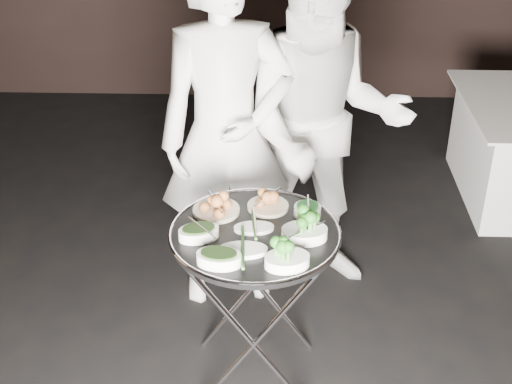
{
  "coord_description": "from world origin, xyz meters",
  "views": [
    {
      "loc": [
        0.22,
        -2.58,
        2.5
      ],
      "look_at": [
        0.13,
        0.09,
        0.95
      ],
      "focal_mm": 50.0,
      "sensor_mm": 36.0,
      "label": 1
    }
  ],
  "objects_px": {
    "tray_stand": "(255,302)",
    "serving_tray": "(255,234)",
    "waiter_right": "(323,126)",
    "waiter_left": "(227,137)"
  },
  "relations": [
    {
      "from": "tray_stand",
      "to": "serving_tray",
      "type": "xyz_separation_m",
      "value": [
        0.0,
        -0.0,
        0.37
      ]
    },
    {
      "from": "tray_stand",
      "to": "waiter_right",
      "type": "height_order",
      "value": "waiter_right"
    },
    {
      "from": "serving_tray",
      "to": "waiter_left",
      "type": "bearing_deg",
      "value": 103.01
    },
    {
      "from": "serving_tray",
      "to": "waiter_right",
      "type": "xyz_separation_m",
      "value": [
        0.32,
        0.83,
        0.12
      ]
    },
    {
      "from": "waiter_right",
      "to": "waiter_left",
      "type": "bearing_deg",
      "value": -167.92
    },
    {
      "from": "waiter_right",
      "to": "tray_stand",
      "type": "bearing_deg",
      "value": -113.55
    },
    {
      "from": "serving_tray",
      "to": "waiter_right",
      "type": "relative_size",
      "value": 0.39
    },
    {
      "from": "tray_stand",
      "to": "waiter_left",
      "type": "height_order",
      "value": "waiter_left"
    },
    {
      "from": "tray_stand",
      "to": "waiter_right",
      "type": "relative_size",
      "value": 0.43
    },
    {
      "from": "serving_tray",
      "to": "tray_stand",
      "type": "bearing_deg",
      "value": 143.13
    }
  ]
}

